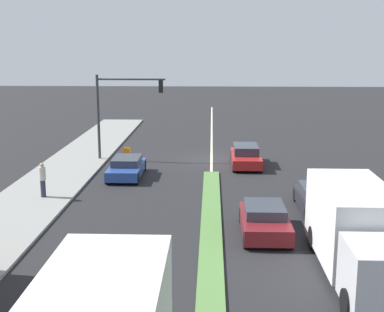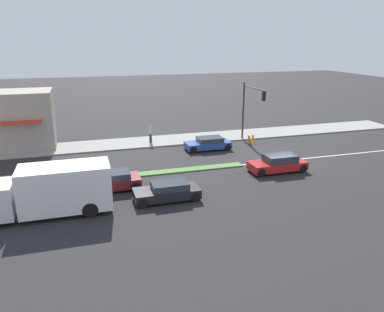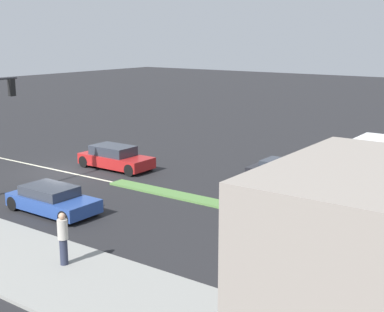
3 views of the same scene
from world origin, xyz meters
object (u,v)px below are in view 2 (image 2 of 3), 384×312
Objects in this scene: delivery_truck at (49,191)px; sedan_maroon at (112,181)px; traffic_signal_main at (250,103)px; warning_aframe_sign at (251,139)px; sedan_dark at (167,191)px; coupe_blue at (208,143)px; hatchback_red at (278,163)px; pedestrian at (150,133)px.

delivery_truck is 1.92× the size of sedan_maroon.
delivery_truck is (-11.12, 17.68, -2.43)m from traffic_signal_main.
sedan_maroon reaches higher than warning_aframe_sign.
traffic_signal_main is at bearing -44.00° from sedan_dark.
sedan_dark reaches higher than coupe_blue.
sedan_dark is (-10.72, 10.83, 0.15)m from warning_aframe_sign.
warning_aframe_sign is at bearing -60.59° from sedan_maroon.
warning_aframe_sign is at bearing -10.41° from hatchback_red.
traffic_signal_main is 3.50m from warning_aframe_sign.
delivery_truck is 16.52m from coupe_blue.
pedestrian reaches higher than coupe_blue.
traffic_signal_main is at bearing -76.14° from coupe_blue.
hatchback_red is at bearing -80.26° from delivery_truck.
sedan_maroon is 12.60m from hatchback_red.
warning_aframe_sign is at bearing -45.29° from sedan_dark.
coupe_blue is (10.00, -13.12, -0.90)m from delivery_truck.
delivery_truck is at bearing 127.31° from coupe_blue.
warning_aframe_sign is 4.71m from coupe_blue.
coupe_blue is (10.00, -6.18, -0.01)m from sedan_dark.
delivery_truck is at bearing 90.00° from sedan_dark.
traffic_signal_main reaches higher than hatchback_red.
delivery_truck reaches higher than sedan_maroon.
traffic_signal_main reaches higher than coupe_blue.
sedan_dark reaches higher than warning_aframe_sign.
pedestrian is 0.45× the size of sedan_maroon.
sedan_dark is at bearing -90.00° from delivery_truck.
warning_aframe_sign is 15.25m from sedan_dark.
delivery_truck reaches higher than warning_aframe_sign.
pedestrian is at bearing 53.53° from coupe_blue.
sedan_dark is 4.27m from sedan_maroon.
traffic_signal_main is 1.35× the size of sedan_dark.
delivery_truck reaches higher than sedan_dark.
pedestrian is 0.43× the size of coupe_blue.
delivery_truck is 1.81× the size of sedan_dark.
delivery_truck is 1.71× the size of hatchback_red.
warning_aframe_sign is 0.11× the size of delivery_truck.
pedestrian is at bearing -6.17° from sedan_dark.
pedestrian is at bearing -23.64° from sedan_maroon.
warning_aframe_sign is at bearing -81.14° from coupe_blue.
hatchback_red is at bearing -73.38° from sedan_dark.
sedan_maroon reaches higher than coupe_blue.
sedan_dark is (-11.12, 10.74, -3.33)m from traffic_signal_main.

